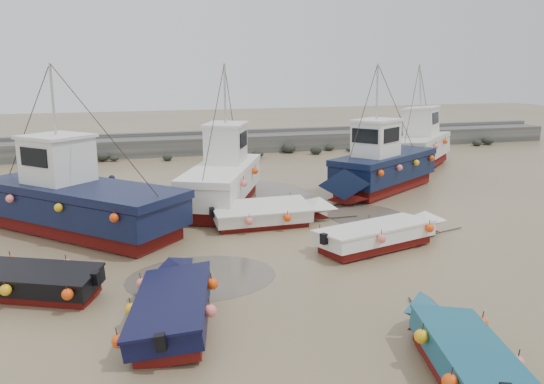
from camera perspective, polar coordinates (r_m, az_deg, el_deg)
The scene contains 15 objects.
ground at distance 17.19m, azimuth -2.66°, elevation -7.61°, with size 120.00×120.00×0.00m, color #8D7958.
seawall at distance 38.21m, azimuth -10.05°, elevation 4.94°, with size 60.00×4.92×1.50m.
puddle_a at distance 16.20m, azimuth -7.59°, elevation -9.06°, with size 4.51×4.51×0.01m, color #564E43.
puddle_b at distance 22.64m, azimuth 10.22°, elevation -2.56°, with size 3.29×3.29×0.01m, color #564E43.
puddle_d at distance 25.95m, azimuth -1.99°, elevation -0.28°, with size 5.68×5.68×0.01m, color #564E43.
dinghy_1 at distance 13.54m, azimuth -10.23°, elevation -11.36°, with size 2.72×6.19×1.43m.
dinghy_2 at distance 12.05m, azimuth 19.30°, elevation -15.16°, with size 2.45×5.30×1.43m.
dinghy_3 at distance 18.85m, azimuth 11.93°, elevation -4.24°, with size 6.53×2.90×1.43m.
dinghy_4 at distance 16.04m, azimuth -24.85°, elevation -8.36°, with size 5.26×2.97×1.43m.
dinghy_5 at distance 20.98m, azimuth -0.22°, elevation -2.09°, with size 6.21×2.30×1.43m.
cabin_boat_0 at distance 21.51m, azimuth -20.99°, elevation -0.55°, with size 9.25×9.10×6.22m.
cabin_boat_1 at distance 24.13m, azimuth -5.08°, elevation 1.88°, with size 5.34×9.48×6.22m.
cabin_boat_2 at distance 26.73m, azimuth 11.41°, elevation 2.82°, with size 8.84×6.31×6.22m.
cabin_boat_3 at distance 34.65m, azimuth 15.92°, elevation 5.02°, with size 7.46×7.24×6.22m.
person at distance 24.07m, azimuth -16.63°, elevation -1.97°, with size 0.59×0.39×1.61m, color #1A1E39.
Camera 1 is at (-3.54, -15.64, 6.19)m, focal length 35.00 mm.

